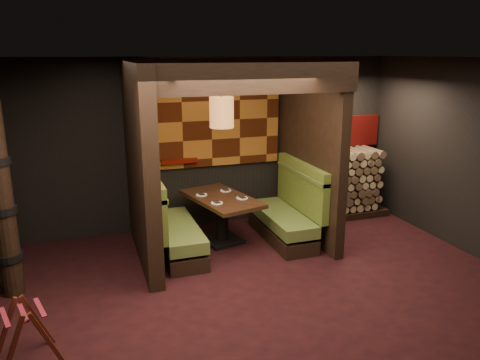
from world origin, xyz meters
name	(u,v)px	position (x,y,z in m)	size (l,w,h in m)	color
floor	(274,296)	(0.00, 0.00, -0.01)	(6.50, 5.50, 0.02)	black
ceiling	(279,57)	(0.00, 0.00, 2.86)	(6.50, 5.50, 0.02)	black
wall_back	(212,143)	(0.00, 2.76, 1.43)	(6.50, 0.02, 2.85)	black
wall_front	(451,300)	(0.00, -2.76, 1.43)	(6.50, 0.02, 2.85)	black
partition_left	(140,163)	(-1.35, 1.65, 1.43)	(0.20, 2.20, 2.85)	black
partition_right	(310,150)	(1.30, 1.70, 1.43)	(0.15, 2.10, 2.85)	black
header_beam	(254,76)	(-0.02, 0.70, 2.63)	(2.85, 0.18, 0.44)	black
tapa_back_panel	(211,120)	(-0.02, 2.71, 1.82)	(2.40, 0.06, 1.55)	#9E5E1F
tapa_side_panel	(146,130)	(-1.23, 1.82, 1.85)	(0.04, 1.85, 1.45)	#9E5E1F
lacquer_shelf	(179,161)	(-0.60, 2.65, 1.18)	(0.60, 0.12, 0.07)	#5C0E06
booth_bench_left	(171,229)	(-0.96, 1.65, 0.40)	(0.68, 1.60, 1.14)	black
booth_bench_right	(288,215)	(0.93, 1.65, 0.40)	(0.68, 1.60, 1.14)	black
dining_table	(222,211)	(-0.12, 1.84, 0.51)	(1.09, 1.56, 0.75)	black
place_settings	(222,196)	(-0.12, 1.84, 0.76)	(0.73, 0.76, 0.03)	white
pendant_lamp	(222,112)	(-0.12, 1.79, 2.06)	(0.36, 0.36, 1.01)	#A16530
luggage_rack	(25,332)	(-2.76, -0.41, 0.33)	(0.70, 0.57, 0.66)	#4F1C10
totem_column	(2,203)	(-3.05, 1.10, 1.19)	(0.31, 0.31, 2.40)	black
firewood_stack	(340,183)	(2.29, 2.35, 0.61)	(1.73, 0.70, 1.22)	black
mosaic_header	(333,132)	(2.29, 2.68, 1.50)	(1.83, 0.10, 0.56)	maroon
bay_front_post	(307,146)	(1.39, 1.96, 1.43)	(0.08, 0.08, 2.85)	black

